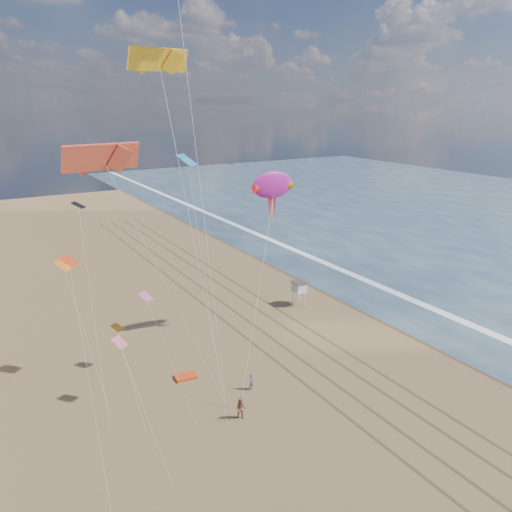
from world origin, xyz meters
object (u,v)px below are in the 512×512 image
(lifeguard_stand, at_px, (299,287))
(kite_flyer_b, at_px, (241,409))
(grounded_kite, at_px, (186,377))
(kite_flyer_a, at_px, (252,382))
(show_kite, at_px, (272,185))

(lifeguard_stand, height_order, kite_flyer_b, lifeguard_stand)
(kite_flyer_b, bearing_deg, grounded_kite, 137.80)
(kite_flyer_a, bearing_deg, grounded_kite, 109.72)
(grounded_kite, distance_m, show_kite, 21.48)
(kite_flyer_b, bearing_deg, lifeguard_stand, 81.72)
(show_kite, bearing_deg, kite_flyer_b, -130.75)
(grounded_kite, bearing_deg, kite_flyer_a, -41.83)
(grounded_kite, height_order, kite_flyer_a, kite_flyer_a)
(show_kite, relative_size, kite_flyer_a, 13.53)
(kite_flyer_a, xyz_separation_m, kite_flyer_b, (-2.99, -3.36, 0.15))
(grounded_kite, xyz_separation_m, kite_flyer_b, (1.39, -8.31, 0.82))
(grounded_kite, relative_size, show_kite, 0.09)
(lifeguard_stand, xyz_separation_m, show_kite, (-6.88, -4.07, 14.20))
(show_kite, bearing_deg, kite_flyer_a, -130.44)
(kite_flyer_a, relative_size, kite_flyer_b, 0.83)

